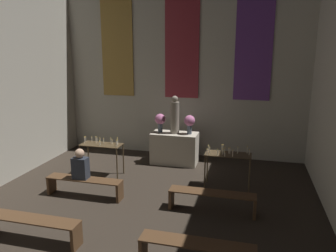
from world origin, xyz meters
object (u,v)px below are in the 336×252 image
candle_rack_left (102,148)px  person_seated (80,165)px  pew_third_right (197,249)px  pew_back_left (84,183)px  flower_vase_left (160,120)px  candle_rack_right (228,158)px  pew_back_right (212,198)px  flower_vase_right (190,122)px  altar (175,148)px  statue (175,116)px  pew_third_left (32,224)px

candle_rack_left → person_seated: bearing=-84.7°
pew_third_right → pew_back_left: size_ratio=1.00×
flower_vase_left → candle_rack_right: size_ratio=0.50×
pew_third_right → flower_vase_left: bearing=112.3°
candle_rack_left → pew_back_right: size_ratio=0.62×
candle_rack_right → pew_third_right: bearing=-93.6°
flower_vase_right → candle_rack_left: size_ratio=0.50×
pew_back_right → person_seated: bearing=-180.0°
altar → candle_rack_left: size_ratio=1.23×
pew_third_right → pew_back_left: bearing=147.4°
altar → pew_back_left: (-1.51, -2.86, -0.15)m
pew_back_left → statue: bearing=62.1°
altar → pew_third_right: 5.04m
altar → flower_vase_left: 0.97m
candle_rack_left → candle_rack_right: 3.44m
flower_vase_right → pew_back_right: bearing=-69.7°
flower_vase_right → person_seated: bearing=-125.5°
pew_back_left → flower_vase_right: bearing=55.5°
statue → flower_vase_left: statue is taller
pew_third_right → pew_back_right: size_ratio=1.00×
candle_rack_left → pew_back_left: bearing=-81.6°
flower_vase_left → pew_back_left: flower_vase_left is taller
pew_third_left → pew_back_left: bearing=90.0°
pew_third_right → pew_back_right: same height
statue → candle_rack_left: (-1.72, -1.46, -0.71)m
candle_rack_left → pew_back_right: candle_rack_left is taller
altar → pew_back_left: altar is taller
flower_vase_left → pew_third_left: size_ratio=0.31×
altar → candle_rack_left: bearing=-139.7°
altar → pew_third_left: (-1.51, -4.80, -0.15)m
flower_vase_left → pew_back_left: 3.21m
pew_third_right → pew_third_left: bearing=180.0°
statue → candle_rack_right: statue is taller
altar → person_seated: size_ratio=1.92×
flower_vase_right → pew_back_left: (-1.97, -2.86, -1.00)m
statue → pew_third_right: 5.16m
pew_third_left → candle_rack_left: bearing=93.6°
altar → candle_rack_right: bearing=-40.4°
altar → pew_third_left: bearing=-107.5°
candle_rack_right → pew_back_right: 1.48m
pew_back_right → candle_rack_left: bearing=156.5°
statue → pew_back_left: (-1.51, -2.86, -1.15)m
flower_vase_left → pew_back_right: size_ratio=0.31×
pew_third_left → pew_back_left: 1.94m
flower_vase_right → pew_back_left: flower_vase_right is taller
statue → person_seated: 3.35m
altar → candle_rack_right: 2.28m
candle_rack_left → candle_rack_right: same height
candle_rack_right → pew_back_right: (-0.21, -1.40, -0.44)m
pew_back_right → pew_third_right: bearing=-90.0°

